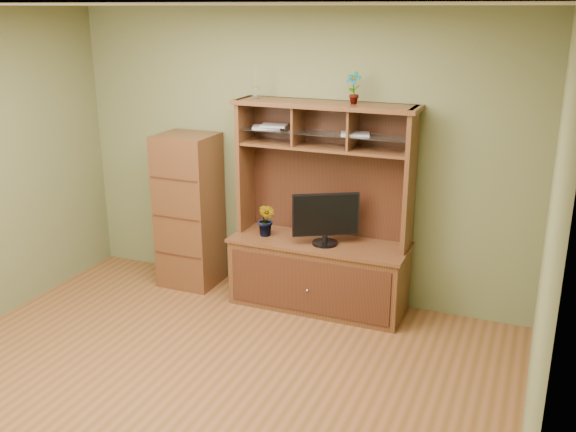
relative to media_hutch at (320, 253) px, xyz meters
The scene contains 8 objects.
room 1.95m from the media_hutch, 101.51° to the right, with size 4.54×4.04×2.74m.
media_hutch is the anchor object (origin of this frame).
monitor 0.39m from the media_hutch, 47.29° to the right, with size 0.55×0.33×0.47m.
orchid_plant 0.58m from the media_hutch, behind, with size 0.17×0.14×0.32m, color #2C5D20.
top_plant 1.54m from the media_hutch, 16.87° to the left, with size 0.14×0.10×0.27m, color #376724.
reed_diffuser 1.63m from the media_hutch, behind, with size 0.06×0.06×0.29m.
magazines 1.16m from the media_hutch, 163.77° to the left, with size 1.13×0.26×0.04m.
side_cabinet 1.40m from the media_hutch, behind, with size 0.55×0.50×1.53m.
Camera 1 is at (2.18, -3.49, 2.69)m, focal length 40.00 mm.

